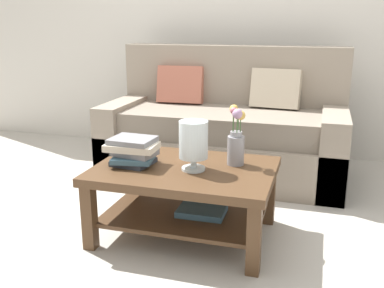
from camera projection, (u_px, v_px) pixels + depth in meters
The scene contains 7 objects.
ground_plane at pixel (188, 212), 3.02m from camera, with size 10.00×10.00×0.00m, color #B7B2A8.
back_wall at pixel (239, 11), 4.18m from camera, with size 6.40×0.12×2.70m, color beige.
couch at pixel (225, 131), 3.73m from camera, with size 1.95×0.90×1.06m.
coffee_table at pixel (185, 186), 2.63m from camera, with size 1.05×0.74×0.44m.
book_stack_main at pixel (133, 151), 2.62m from camera, with size 0.30×0.26×0.16m.
glass_hurricane_vase at pixel (194, 141), 2.50m from camera, with size 0.17×0.17×0.29m.
flower_pitcher at pixel (236, 140), 2.60m from camera, with size 0.10×0.12×0.36m.
Camera 1 is at (0.82, -2.66, 1.27)m, focal length 41.34 mm.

